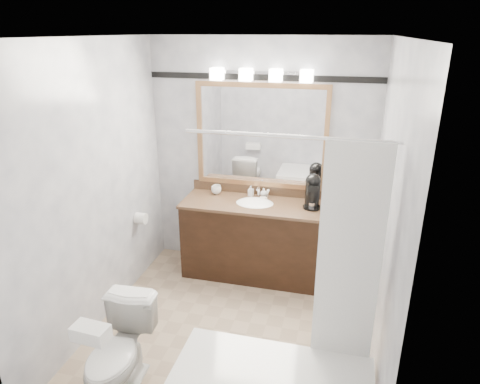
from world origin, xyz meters
name	(u,v)px	position (x,y,z in m)	size (l,w,h in m)	color
room	(228,203)	(0.00, 0.00, 1.25)	(2.42, 2.62, 2.52)	tan
vanity	(254,238)	(0.00, 1.02, 0.44)	(1.53, 0.58, 0.97)	black
mirror	(261,136)	(0.00, 1.28, 1.50)	(1.40, 0.04, 1.10)	#AF7C4F
vanity_light_bar	(261,75)	(0.00, 1.23, 2.13)	(1.02, 0.14, 0.12)	silver
accent_stripe	(262,77)	(0.00, 1.29, 2.10)	(2.40, 0.01, 0.06)	black
tp_roll	(141,218)	(-1.14, 0.66, 0.70)	(0.12, 0.12, 0.11)	white
toilet	(118,353)	(-0.60, -0.85, 0.35)	(0.39, 0.69, 0.70)	white
tissue_box	(91,333)	(-0.60, -1.12, 0.75)	(0.24, 0.13, 0.10)	white
coffee_maker	(313,190)	(0.59, 1.07, 1.03)	(0.18, 0.23, 0.35)	black
cup_left	(216,190)	(-0.47, 1.18, 0.89)	(0.11, 0.11, 0.09)	white
cup_right	(217,189)	(-0.48, 1.22, 0.89)	(0.09, 0.09, 0.08)	white
soap_bottle_a	(251,191)	(-0.09, 1.21, 0.91)	(0.05, 0.05, 0.11)	white
soap_bottle_b	(264,192)	(0.05, 1.22, 0.90)	(0.07, 0.07, 0.10)	white
soap_bar	(263,198)	(0.07, 1.13, 0.86)	(0.08, 0.05, 0.02)	beige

